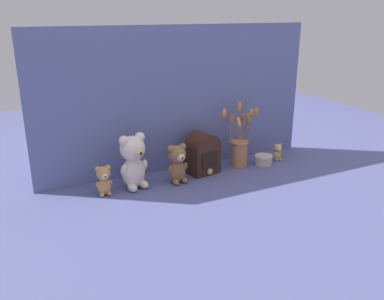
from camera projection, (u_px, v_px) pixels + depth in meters
The scene contains 9 objects.
ground_plane at pixel (194, 178), 2.09m from camera, with size 4.00×4.00×0.00m, color #4C5184.
backdrop_wall at pixel (179, 100), 2.11m from camera, with size 1.52×0.02×0.75m.
teddy_bear_large at pixel (133, 160), 1.92m from camera, with size 0.15×0.14×0.27m.
teddy_bear_medium at pixel (177, 163), 2.00m from camera, with size 0.11×0.10×0.20m.
teddy_bear_small at pixel (104, 180), 1.87m from camera, with size 0.08×0.07×0.15m.
teddy_bear_tiny at pixel (278, 152), 2.31m from camera, with size 0.05×0.05×0.10m.
flower_vase at pixel (240, 147), 2.21m from camera, with size 0.19×0.13×0.35m.
vintage_radio at pixel (202, 153), 2.12m from camera, with size 0.18×0.15×0.22m.
decorative_tin_tall at pixel (263, 160), 2.26m from camera, with size 0.10×0.10×0.05m.
Camera 1 is at (-0.86, -1.73, 0.82)m, focal length 38.00 mm.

